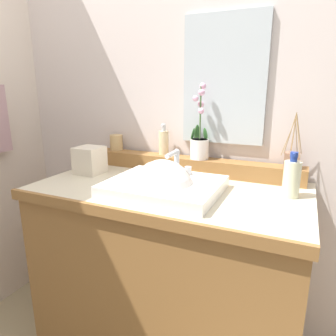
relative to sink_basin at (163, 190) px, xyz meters
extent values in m
cube|color=beige|center=(-0.01, 0.52, 0.41)|extent=(3.00, 0.20, 2.59)
cube|color=olive|center=(-0.01, 0.09, -0.47)|extent=(1.18, 0.62, 0.83)
cube|color=beige|center=(-0.01, 0.09, -0.03)|extent=(1.20, 0.65, 0.04)
cube|color=olive|center=(-0.01, -0.23, -0.03)|extent=(1.20, 0.02, 0.04)
cube|color=olive|center=(-0.01, 0.35, 0.02)|extent=(1.13, 0.10, 0.08)
cube|color=white|center=(0.00, 0.01, 0.01)|extent=(0.46, 0.38, 0.05)
sphere|color=white|center=(0.00, -0.01, -0.01)|extent=(0.27, 0.27, 0.27)
cylinder|color=silver|center=(0.00, 0.15, 0.08)|extent=(0.02, 0.02, 0.10)
cylinder|color=silver|center=(0.00, 0.09, 0.13)|extent=(0.02, 0.11, 0.02)
sphere|color=silver|center=(0.00, 0.15, 0.13)|extent=(0.03, 0.03, 0.03)
cylinder|color=silver|center=(-0.06, 0.15, 0.05)|extent=(0.03, 0.03, 0.04)
cylinder|color=silver|center=(0.06, 0.15, 0.05)|extent=(0.03, 0.03, 0.04)
ellipsoid|color=beige|center=(-0.13, 0.12, 0.05)|extent=(0.07, 0.04, 0.02)
cylinder|color=silver|center=(0.04, 0.35, 0.11)|extent=(0.09, 0.09, 0.10)
cylinder|color=tan|center=(0.04, 0.35, 0.16)|extent=(0.08, 0.08, 0.01)
cylinder|color=#476B38|center=(0.04, 0.35, 0.29)|extent=(0.01, 0.01, 0.26)
ellipsoid|color=#387033|center=(0.01, 0.39, 0.18)|extent=(0.04, 0.04, 0.11)
ellipsoid|color=#387033|center=(0.06, 0.39, 0.18)|extent=(0.04, 0.03, 0.08)
ellipsoid|color=#387033|center=(0.00, 0.35, 0.18)|extent=(0.03, 0.03, 0.08)
sphere|color=#ECADCF|center=(0.05, 0.34, 0.31)|extent=(0.03, 0.03, 0.03)
sphere|color=#ECADCF|center=(0.04, 0.37, 0.33)|extent=(0.03, 0.03, 0.03)
sphere|color=#ECADCF|center=(0.02, 0.34, 0.36)|extent=(0.03, 0.03, 0.03)
sphere|color=#ECADCF|center=(0.05, 0.34, 0.39)|extent=(0.03, 0.03, 0.03)
sphere|color=#ECADCF|center=(0.04, 0.36, 0.42)|extent=(0.03, 0.03, 0.03)
cylinder|color=beige|center=(-0.17, 0.37, 0.13)|extent=(0.05, 0.05, 0.13)
cylinder|color=silver|center=(-0.17, 0.37, 0.20)|extent=(0.02, 0.02, 0.02)
cylinder|color=silver|center=(-0.17, 0.37, 0.22)|extent=(0.02, 0.02, 0.02)
cylinder|color=silver|center=(-0.17, 0.36, 0.22)|extent=(0.01, 0.03, 0.01)
cylinder|color=tan|center=(-0.47, 0.37, 0.11)|extent=(0.07, 0.07, 0.09)
cube|color=#916650|center=(0.48, 0.35, 0.10)|extent=(0.06, 0.06, 0.07)
cylinder|color=#9E7A4C|center=(0.49, 0.35, 0.19)|extent=(0.02, 0.00, 0.14)
cylinder|color=#9E7A4C|center=(0.50, 0.37, 0.21)|extent=(0.04, 0.04, 0.18)
cylinder|color=#9E7A4C|center=(0.47, 0.36, 0.21)|extent=(0.01, 0.04, 0.18)
cylinder|color=#9E7A4C|center=(0.46, 0.36, 0.22)|extent=(0.04, 0.02, 0.19)
cylinder|color=#9E7A4C|center=(0.45, 0.33, 0.21)|extent=(0.05, 0.04, 0.17)
cylinder|color=#9E7A4C|center=(0.47, 0.34, 0.21)|extent=(0.01, 0.03, 0.17)
cylinder|color=#9E7A4C|center=(0.49, 0.32, 0.21)|extent=(0.04, 0.05, 0.17)
cylinder|color=beige|center=(0.49, 0.17, 0.06)|extent=(0.07, 0.07, 0.15)
cylinder|color=navy|center=(0.49, 0.17, 0.14)|extent=(0.03, 0.03, 0.02)
cylinder|color=navy|center=(0.49, 0.17, 0.16)|extent=(0.03, 0.03, 0.02)
cylinder|color=navy|center=(0.49, 0.15, 0.16)|extent=(0.01, 0.04, 0.01)
cube|color=beige|center=(-0.48, 0.13, 0.05)|extent=(0.13, 0.13, 0.14)
cube|color=silver|center=(0.13, 0.41, 0.45)|extent=(0.41, 0.02, 0.61)
camera|label=1|loc=(0.51, -1.08, 0.41)|focal=32.22mm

